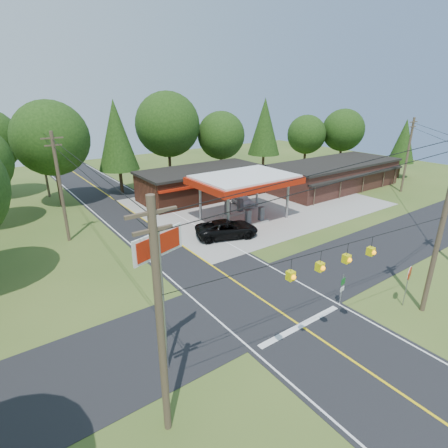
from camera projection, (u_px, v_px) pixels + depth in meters
ground at (261, 299)px, 23.48m from camera, size 120.00×120.00×0.00m
main_highway at (261, 299)px, 23.48m from camera, size 8.00×120.00×0.02m
cross_road at (261, 299)px, 23.48m from camera, size 70.00×7.00×0.02m
lane_center_yellow at (261, 298)px, 23.47m from camera, size 0.15×110.00×0.00m
gas_canopy at (245, 181)px, 36.76m from camera, size 10.60×7.40×4.88m
convenience_store at (202, 183)px, 45.72m from camera, size 16.40×7.55×3.80m
strip_building at (334, 175)px, 50.24m from camera, size 20.40×8.75×3.80m
utility_pole_near_right at (443, 223)px, 20.16m from camera, size 1.80×0.30×11.50m
utility_pole_near_left at (160, 322)px, 12.66m from camera, size 1.80×0.30×10.00m
utility_pole_far_left at (60, 186)px, 30.94m from camera, size 1.80×0.30×10.00m
utility_pole_far_right at (408, 154)px, 47.06m from camera, size 1.80×0.30×10.00m
utility_pole_north at (43, 161)px, 44.83m from camera, size 0.30×0.30×9.50m
overhead_beacons at (335, 249)px, 16.19m from camera, size 17.04×2.04×1.03m
treeline_backdrop at (128, 144)px, 39.52m from camera, size 70.27×51.59×13.30m
suv_car at (227, 229)px, 33.24m from camera, size 7.62×7.62×1.66m
sedan_car at (243, 200)px, 42.71m from camera, size 4.66×4.66×1.37m
big_stop_sign at (160, 268)px, 15.58m from camera, size 2.69×0.89×7.51m
octagonal_stop_sign at (409, 276)px, 21.98m from camera, size 0.95×0.31×2.85m
route_sign_post at (342, 287)px, 22.42m from camera, size 0.45×0.11×2.21m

